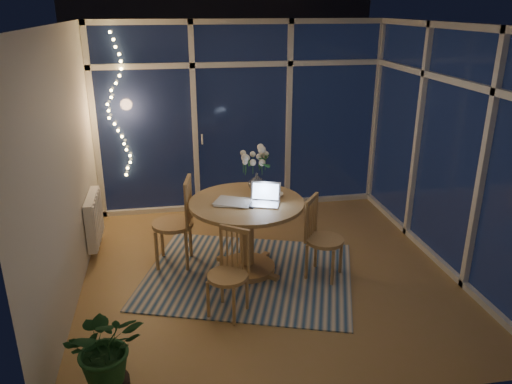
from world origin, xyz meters
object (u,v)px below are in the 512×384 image
(potted_plant, at_px, (107,355))
(dining_table, at_px, (247,237))
(chair_right, at_px, (325,238))
(laptop, at_px, (264,194))
(chair_front, at_px, (227,274))
(chair_left, at_px, (173,222))
(flower_vase, at_px, (257,181))

(potted_plant, bearing_deg, dining_table, 52.56)
(chair_right, xyz_separation_m, laptop, (-0.63, 0.14, 0.49))
(chair_right, bearing_deg, chair_front, 151.28)
(chair_left, height_order, potted_plant, chair_left)
(chair_front, relative_size, laptop, 2.75)
(chair_front, height_order, flower_vase, flower_vase)
(laptop, bearing_deg, dining_table, 163.55)
(chair_front, bearing_deg, flower_vase, 101.98)
(chair_left, bearing_deg, potted_plant, -4.25)
(chair_left, bearing_deg, laptop, 75.97)
(chair_front, bearing_deg, laptop, 89.82)
(dining_table, relative_size, laptop, 3.90)
(chair_left, distance_m, chair_right, 1.68)
(chair_left, xyz_separation_m, potted_plant, (-0.52, -2.00, -0.14))
(potted_plant, bearing_deg, chair_right, 34.40)
(dining_table, height_order, chair_left, chair_left)
(laptop, bearing_deg, chair_right, 7.31)
(dining_table, height_order, flower_vase, flower_vase)
(chair_front, distance_m, flower_vase, 1.30)
(dining_table, xyz_separation_m, chair_left, (-0.78, 0.31, 0.10))
(laptop, xyz_separation_m, potted_plant, (-1.46, -1.58, -0.56))
(chair_right, distance_m, chair_front, 1.22)
(dining_table, distance_m, flower_vase, 0.63)
(chair_front, height_order, potted_plant, chair_front)
(dining_table, distance_m, chair_left, 0.84)
(dining_table, xyz_separation_m, laptop, (0.16, -0.12, 0.53))
(laptop, xyz_separation_m, flower_vase, (0.00, 0.44, -0.01))
(laptop, relative_size, potted_plant, 0.41)
(chair_front, xyz_separation_m, laptop, (0.47, 0.66, 0.51))
(dining_table, bearing_deg, flower_vase, 62.29)
(laptop, bearing_deg, potted_plant, -112.76)
(dining_table, relative_size, chair_left, 1.17)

